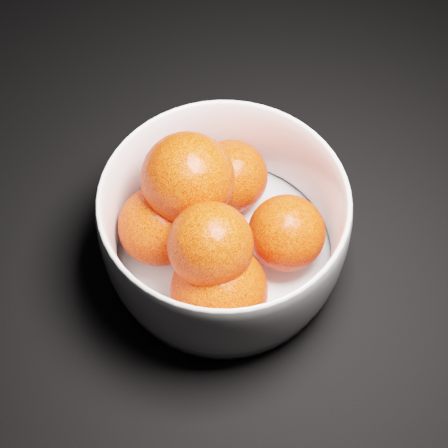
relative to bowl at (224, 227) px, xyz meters
name	(u,v)px	position (x,y,z in m)	size (l,w,h in m)	color
ground	(209,81)	(0.10, 0.25, -0.06)	(3.00, 3.00, 0.00)	black
bowl	(224,227)	(0.00, 0.00, 0.00)	(0.25, 0.25, 0.12)	silver
orange_pile	(213,226)	(-0.01, 0.00, 0.01)	(0.20, 0.21, 0.14)	#FF330D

